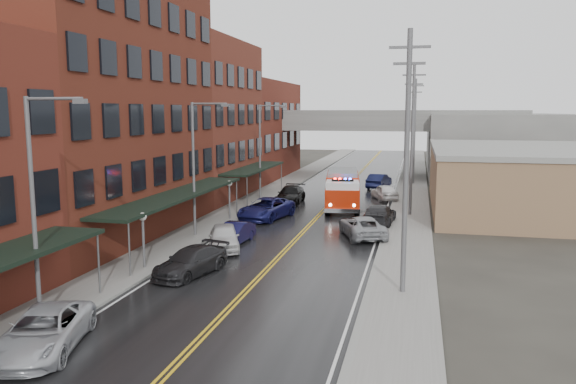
# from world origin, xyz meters

# --- Properties ---
(road) EXTENTS (11.00, 160.00, 0.02)m
(road) POSITION_xyz_m (0.00, 30.00, 0.01)
(road) COLOR black
(road) RESTS_ON ground
(sidewalk_left) EXTENTS (3.00, 160.00, 0.15)m
(sidewalk_left) POSITION_xyz_m (-7.30, 30.00, 0.07)
(sidewalk_left) COLOR slate
(sidewalk_left) RESTS_ON ground
(sidewalk_right) EXTENTS (3.00, 160.00, 0.15)m
(sidewalk_right) POSITION_xyz_m (7.30, 30.00, 0.07)
(sidewalk_right) COLOR slate
(sidewalk_right) RESTS_ON ground
(curb_left) EXTENTS (0.30, 160.00, 0.15)m
(curb_left) POSITION_xyz_m (-5.65, 30.00, 0.07)
(curb_left) COLOR gray
(curb_left) RESTS_ON ground
(curb_right) EXTENTS (0.30, 160.00, 0.15)m
(curb_right) POSITION_xyz_m (5.65, 30.00, 0.07)
(curb_right) COLOR gray
(curb_right) RESTS_ON ground
(brick_building_b) EXTENTS (9.00, 20.00, 18.00)m
(brick_building_b) POSITION_xyz_m (-13.30, 23.00, 9.00)
(brick_building_b) COLOR #5C2218
(brick_building_b) RESTS_ON ground
(brick_building_c) EXTENTS (9.00, 15.00, 15.00)m
(brick_building_c) POSITION_xyz_m (-13.30, 40.50, 7.50)
(brick_building_c) COLOR brown
(brick_building_c) RESTS_ON ground
(brick_building_far) EXTENTS (9.00, 20.00, 12.00)m
(brick_building_far) POSITION_xyz_m (-13.30, 58.00, 6.00)
(brick_building_far) COLOR #602719
(brick_building_far) RESTS_ON ground
(tan_building) EXTENTS (14.00, 22.00, 5.00)m
(tan_building) POSITION_xyz_m (16.00, 40.00, 2.50)
(tan_building) COLOR #886249
(tan_building) RESTS_ON ground
(right_far_block) EXTENTS (18.00, 30.00, 8.00)m
(right_far_block) POSITION_xyz_m (18.00, 70.00, 4.00)
(right_far_block) COLOR slate
(right_far_block) RESTS_ON ground
(awning_1) EXTENTS (2.60, 18.00, 3.09)m
(awning_1) POSITION_xyz_m (-7.49, 23.00, 2.99)
(awning_1) COLOR black
(awning_1) RESTS_ON ground
(awning_2) EXTENTS (2.60, 13.00, 3.09)m
(awning_2) POSITION_xyz_m (-7.49, 40.50, 2.99)
(awning_2) COLOR black
(awning_2) RESTS_ON ground
(globe_lamp_1) EXTENTS (0.44, 0.44, 3.12)m
(globe_lamp_1) POSITION_xyz_m (-6.40, 16.00, 2.31)
(globe_lamp_1) COLOR #59595B
(globe_lamp_1) RESTS_ON ground
(globe_lamp_2) EXTENTS (0.44, 0.44, 3.12)m
(globe_lamp_2) POSITION_xyz_m (-6.40, 30.00, 2.31)
(globe_lamp_2) COLOR #59595B
(globe_lamp_2) RESTS_ON ground
(street_lamp_0) EXTENTS (2.64, 0.22, 9.00)m
(street_lamp_0) POSITION_xyz_m (-6.55, 8.00, 5.19)
(street_lamp_0) COLOR #59595B
(street_lamp_0) RESTS_ON ground
(street_lamp_1) EXTENTS (2.64, 0.22, 9.00)m
(street_lamp_1) POSITION_xyz_m (-6.55, 24.00, 5.19)
(street_lamp_1) COLOR #59595B
(street_lamp_1) RESTS_ON ground
(street_lamp_2) EXTENTS (2.64, 0.22, 9.00)m
(street_lamp_2) POSITION_xyz_m (-6.55, 40.00, 5.19)
(street_lamp_2) COLOR #59595B
(street_lamp_2) RESTS_ON ground
(utility_pole_0) EXTENTS (1.80, 0.24, 12.00)m
(utility_pole_0) POSITION_xyz_m (7.20, 15.00, 6.31)
(utility_pole_0) COLOR #59595B
(utility_pole_0) RESTS_ON ground
(utility_pole_1) EXTENTS (1.80, 0.24, 12.00)m
(utility_pole_1) POSITION_xyz_m (7.20, 35.00, 6.31)
(utility_pole_1) COLOR #59595B
(utility_pole_1) RESTS_ON ground
(utility_pole_2) EXTENTS (1.80, 0.24, 12.00)m
(utility_pole_2) POSITION_xyz_m (7.20, 55.00, 6.31)
(utility_pole_2) COLOR #59595B
(utility_pole_2) RESTS_ON ground
(overpass) EXTENTS (40.00, 10.00, 7.50)m
(overpass) POSITION_xyz_m (0.00, 62.00, 5.99)
(overpass) COLOR slate
(overpass) RESTS_ON ground
(fire_truck) EXTENTS (4.41, 9.08, 3.21)m
(fire_truck) POSITION_xyz_m (1.42, 37.22, 1.74)
(fire_truck) COLOR #AB2007
(fire_truck) RESTS_ON ground
(parked_car_left_2) EXTENTS (3.76, 5.70, 1.46)m
(parked_car_left_2) POSITION_xyz_m (-5.00, 5.80, 0.73)
(parked_car_left_2) COLOR #B2B5BB
(parked_car_left_2) RESTS_ON ground
(parked_car_left_3) EXTENTS (3.11, 5.18, 1.41)m
(parked_car_left_3) POSITION_xyz_m (-3.60, 15.70, 0.70)
(parked_car_left_3) COLOR black
(parked_car_left_3) RESTS_ON ground
(parked_car_left_4) EXTENTS (3.27, 4.92, 1.56)m
(parked_car_left_4) POSITION_xyz_m (-3.73, 21.20, 0.78)
(parked_car_left_4) COLOR silver
(parked_car_left_4) RESTS_ON ground
(parked_car_left_5) EXTENTS (1.78, 4.19, 1.34)m
(parked_car_left_5) POSITION_xyz_m (-3.60, 22.80, 0.67)
(parked_car_left_5) COLOR #0F0E33
(parked_car_left_5) RESTS_ON ground
(parked_car_left_6) EXTENTS (3.91, 6.34, 1.64)m
(parked_car_left_6) POSITION_xyz_m (-3.80, 31.21, 0.82)
(parked_car_left_6) COLOR #161752
(parked_car_left_6) RESTS_ON ground
(parked_car_left_7) EXTENTS (2.31, 5.40, 1.55)m
(parked_car_left_7) POSITION_xyz_m (-3.64, 39.07, 0.78)
(parked_car_left_7) COLOR black
(parked_car_left_7) RESTS_ON ground
(parked_car_right_0) EXTENTS (4.03, 5.72, 1.45)m
(parked_car_right_0) POSITION_xyz_m (4.21, 26.44, 0.72)
(parked_car_right_0) COLOR #93969B
(parked_car_right_0) RESTS_ON ground
(parked_car_right_1) EXTENTS (2.51, 5.37, 1.52)m
(parked_car_right_1) POSITION_xyz_m (5.00, 30.95, 0.76)
(parked_car_right_1) COLOR black
(parked_car_right_1) RESTS_ON ground
(parked_car_right_2) EXTENTS (3.17, 4.76, 1.51)m
(parked_car_right_2) POSITION_xyz_m (4.68, 42.95, 0.75)
(parked_car_right_2) COLOR white
(parked_car_right_2) RESTS_ON ground
(parked_car_right_3) EXTENTS (2.59, 5.11, 1.61)m
(parked_car_right_3) POSITION_xyz_m (3.60, 51.01, 0.80)
(parked_car_right_3) COLOR black
(parked_car_right_3) RESTS_ON ground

